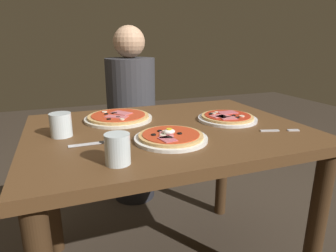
{
  "coord_description": "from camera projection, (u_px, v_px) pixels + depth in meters",
  "views": [
    {
      "loc": [
        -0.41,
        -1.09,
        1.09
      ],
      "look_at": [
        -0.03,
        -0.08,
        0.77
      ],
      "focal_mm": 30.99,
      "sensor_mm": 36.0,
      "label": 1
    }
  ],
  "objects": [
    {
      "name": "pizza_across_left",
      "position": [
        227.0,
        118.0,
        1.31
      ],
      "size": [
        0.27,
        0.27,
        0.03
      ],
      "color": "white",
      "rests_on": "dining_table"
    },
    {
      "name": "dining_table",
      "position": [
        168.0,
        153.0,
        1.25
      ],
      "size": [
        1.13,
        0.84,
        0.74
      ],
      "color": "brown",
      "rests_on": "ground"
    },
    {
      "name": "fork",
      "position": [
        277.0,
        131.0,
        1.16
      ],
      "size": [
        0.16,
        0.06,
        0.0
      ],
      "color": "silver",
      "rests_on": "dining_table"
    },
    {
      "name": "knife",
      "position": [
        101.0,
        143.0,
        1.02
      ],
      "size": [
        0.2,
        0.02,
        0.01
      ],
      "color": "silver",
      "rests_on": "dining_table"
    },
    {
      "name": "diner_person",
      "position": [
        132.0,
        121.0,
        1.97
      ],
      "size": [
        0.32,
        0.32,
        1.18
      ],
      "rotation": [
        0.0,
        0.0,
        3.14
      ],
      "color": "black",
      "rests_on": "ground"
    },
    {
      "name": "water_glass_near",
      "position": [
        118.0,
        151.0,
        0.84
      ],
      "size": [
        0.08,
        0.08,
        0.09
      ],
      "color": "silver",
      "rests_on": "dining_table"
    },
    {
      "name": "pizza_foreground",
      "position": [
        171.0,
        137.0,
        1.05
      ],
      "size": [
        0.27,
        0.27,
        0.05
      ],
      "color": "white",
      "rests_on": "dining_table"
    },
    {
      "name": "pizza_across_right",
      "position": [
        118.0,
        117.0,
        1.32
      ],
      "size": [
        0.31,
        0.31,
        0.03
      ],
      "color": "silver",
      "rests_on": "dining_table"
    },
    {
      "name": "water_glass_far",
      "position": [
        61.0,
        126.0,
        1.09
      ],
      "size": [
        0.08,
        0.08,
        0.09
      ],
      "color": "silver",
      "rests_on": "dining_table"
    }
  ]
}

